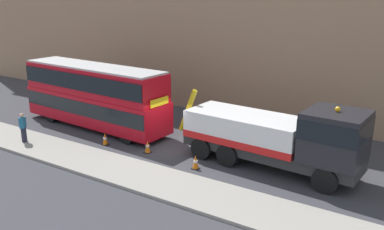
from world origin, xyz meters
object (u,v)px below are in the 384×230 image
at_px(pedestrian_onlooker, 23,128).
at_px(traffic_cone_midway, 148,147).
at_px(traffic_cone_near_truck, 196,162).
at_px(double_decker_bus, 94,94).
at_px(recovery_tow_truck, 278,136).
at_px(traffic_cone_near_bus, 105,139).

bearing_deg(pedestrian_onlooker, traffic_cone_midway, -8.81).
xyz_separation_m(pedestrian_onlooker, traffic_cone_near_truck, (10.24, 2.40, -0.64)).
bearing_deg(double_decker_bus, traffic_cone_midway, -13.94).
distance_m(pedestrian_onlooker, traffic_cone_midway, 7.44).
bearing_deg(recovery_tow_truck, double_decker_bus, -176.74).
bearing_deg(recovery_tow_truck, traffic_cone_near_truck, -144.00).
relative_size(traffic_cone_near_bus, traffic_cone_near_truck, 1.00).
relative_size(traffic_cone_midway, traffic_cone_near_truck, 1.00).
bearing_deg(double_decker_bus, pedestrian_onlooker, -100.32).
distance_m(recovery_tow_truck, pedestrian_onlooker, 14.40).
bearing_deg(recovery_tow_truck, pedestrian_onlooker, -158.06).
bearing_deg(traffic_cone_near_truck, pedestrian_onlooker, -166.80).
xyz_separation_m(pedestrian_onlooker, traffic_cone_midway, (6.86, 2.81, -0.64)).
bearing_deg(double_decker_bus, traffic_cone_near_bus, -33.14).
distance_m(recovery_tow_truck, traffic_cone_near_bus, 9.95).
relative_size(recovery_tow_truck, pedestrian_onlooker, 5.97).
height_order(double_decker_bus, traffic_cone_near_bus, double_decker_bus).
xyz_separation_m(recovery_tow_truck, traffic_cone_midway, (-6.77, -1.76, -1.42)).
height_order(double_decker_bus, traffic_cone_near_truck, double_decker_bus).
bearing_deg(traffic_cone_midway, double_decker_bus, 162.66).
height_order(recovery_tow_truck, traffic_cone_near_truck, recovery_tow_truck).
height_order(recovery_tow_truck, traffic_cone_midway, recovery_tow_truck).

